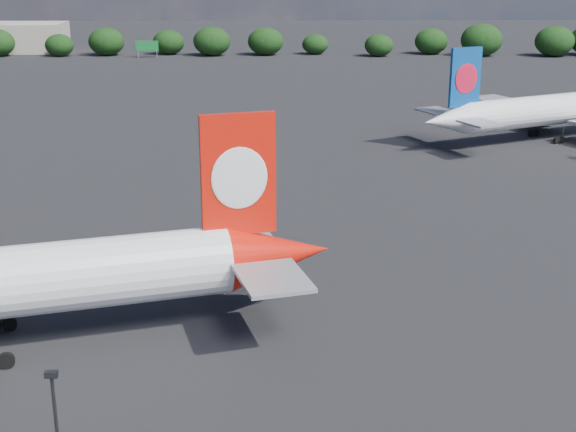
{
  "coord_description": "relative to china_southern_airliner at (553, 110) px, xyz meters",
  "views": [
    {
      "loc": [
        14.76,
        -42.51,
        25.6
      ],
      "look_at": [
        16.0,
        12.0,
        8.0
      ],
      "focal_mm": 50.0,
      "sensor_mm": 36.0,
      "label": 1
    }
  ],
  "objects": [
    {
      "name": "billboard_yellow",
      "position": [
        -44.15,
        109.15,
        -0.45
      ],
      "size": [
        5.0,
        0.3,
        5.5
      ],
      "color": "orange",
      "rests_on": "ground"
    },
    {
      "name": "horizon_treeline",
      "position": [
        -38.31,
        107.08,
        -0.55
      ],
      "size": [
        204.63,
        15.49,
        8.73
      ],
      "color": "black",
      "rests_on": "ground"
    },
    {
      "name": "china_southern_airliner",
      "position": [
        0.0,
        0.0,
        0.0
      ],
      "size": [
        41.21,
        39.73,
        14.17
      ],
      "color": "white",
      "rests_on": "ground"
    },
    {
      "name": "highway_sign",
      "position": [
        -74.15,
        103.15,
        -1.19
      ],
      "size": [
        6.0,
        0.3,
        4.5
      ],
      "color": "#166F2E",
      "rests_on": "ground"
    },
    {
      "name": "ground",
      "position": [
        -56.15,
        -12.85,
        -4.32
      ],
      "size": [
        500.0,
        500.0,
        0.0
      ],
      "primitive_type": "plane",
      "color": "black",
      "rests_on": "ground"
    }
  ]
}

